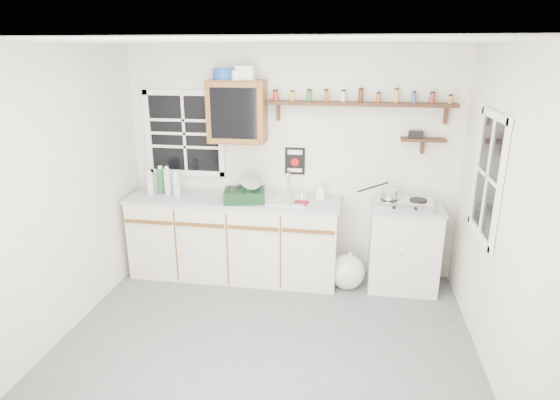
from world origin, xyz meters
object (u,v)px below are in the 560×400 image
(main_cabinet, at_px, (234,237))
(hotplate, at_px, (403,203))
(spice_shelf, at_px, (360,103))
(dish_rack, at_px, (246,192))
(upper_cabinet, at_px, (237,112))
(right_cabinet, at_px, (403,247))

(main_cabinet, xyz_separation_m, hotplate, (1.80, 0.01, 0.49))
(spice_shelf, relative_size, dish_rack, 4.03)
(upper_cabinet, bearing_deg, hotplate, -4.49)
(right_cabinet, distance_m, upper_cabinet, 2.26)
(hotplate, bearing_deg, dish_rack, -174.18)
(main_cabinet, distance_m, upper_cabinet, 1.37)
(upper_cabinet, xyz_separation_m, dish_rack, (0.14, -0.25, -0.80))
(main_cabinet, xyz_separation_m, right_cabinet, (1.83, 0.03, -0.01))
(spice_shelf, bearing_deg, upper_cabinet, -176.87)
(right_cabinet, xyz_separation_m, upper_cabinet, (-1.80, 0.12, 1.37))
(main_cabinet, relative_size, dish_rack, 4.87)
(main_cabinet, bearing_deg, dish_rack, -31.86)
(right_cabinet, bearing_deg, upper_cabinet, 176.24)
(hotplate, bearing_deg, main_cabinet, -177.94)
(main_cabinet, bearing_deg, upper_cabinet, 76.32)
(upper_cabinet, distance_m, dish_rack, 0.85)
(right_cabinet, relative_size, spice_shelf, 0.48)
(dish_rack, relative_size, hotplate, 0.80)
(upper_cabinet, relative_size, dish_rack, 1.37)
(spice_shelf, xyz_separation_m, hotplate, (0.49, -0.21, -0.98))
(spice_shelf, bearing_deg, hotplate, -22.87)
(dish_rack, distance_m, hotplate, 1.63)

